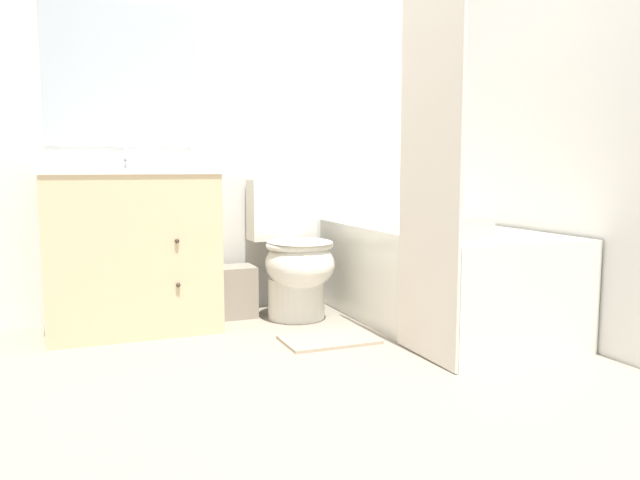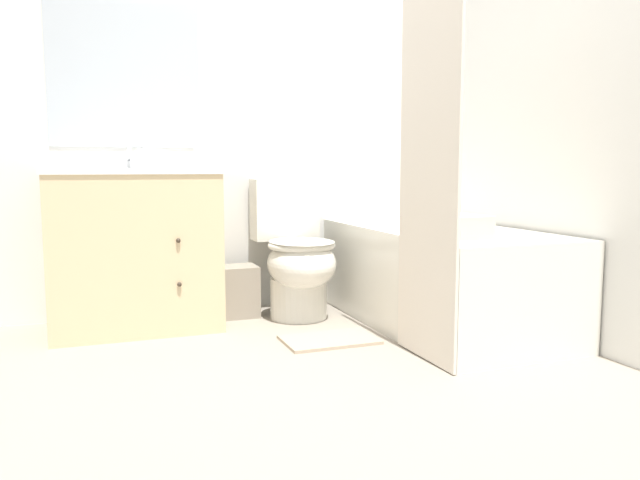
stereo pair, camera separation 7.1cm
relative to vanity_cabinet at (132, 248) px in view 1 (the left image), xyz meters
The scene contains 14 objects.
ground_plane 1.68m from the vanity_cabinet, 61.38° to the right, with size 14.00×14.00×0.00m, color gray.
wall_back 1.15m from the vanity_cabinet, 21.40° to the left, with size 8.00×0.06×2.50m.
wall_right 2.25m from the vanity_cabinet, 15.78° to the right, with size 0.05×2.70×2.50m.
vanity_cabinet is the anchor object (origin of this frame).
sink_faucet 0.50m from the vanity_cabinet, 90.00° to the left, with size 0.14×0.12×0.12m.
toilet 0.91m from the vanity_cabinet, ahead, with size 0.40×0.65×0.81m.
bathtub 1.69m from the vanity_cabinet, 17.78° to the right, with size 0.78×1.58×0.54m.
shower_curtain 1.67m from the vanity_cabinet, 41.34° to the right, with size 0.02×0.50×1.85m.
wastebasket 0.65m from the vanity_cabinet, ahead, with size 0.25×0.21×0.30m.
tissue_box 0.49m from the vanity_cabinet, 20.22° to the right, with size 0.13×0.12×0.13m.
soap_dispenser 0.62m from the vanity_cabinet, ahead, with size 0.06×0.06×0.17m.
hand_towel_folded 0.57m from the vanity_cabinet, 153.57° to the right, with size 0.21×0.17×0.07m.
bath_towel_folded 1.71m from the vanity_cabinet, 34.56° to the right, with size 0.27×0.24×0.11m.
bath_mat 1.18m from the vanity_cabinet, 34.98° to the right, with size 0.47×0.30×0.02m.
Camera 1 is at (-1.08, -2.05, 0.88)m, focal length 35.00 mm.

